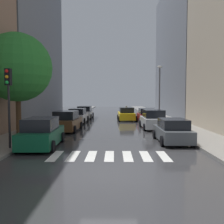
{
  "coord_description": "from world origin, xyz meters",
  "views": [
    {
      "loc": [
        0.24,
        -9.42,
        2.97
      ],
      "look_at": [
        -0.05,
        23.4,
        0.87
      ],
      "focal_mm": 39.66,
      "sensor_mm": 36.0,
      "label": 1
    }
  ],
  "objects_px": {
    "parked_car_right_nearest": "(172,131)",
    "street_tree_left": "(17,68)",
    "parked_car_left_third": "(78,116)",
    "taxi_midroad": "(126,114)",
    "parked_car_left_nearest": "(42,133)",
    "parked_car_right_third": "(146,116)",
    "parked_car_left_fourth": "(85,112)",
    "traffic_light_left_corner": "(8,90)",
    "parked_car_left_second": "(67,122)",
    "parked_car_right_second": "(153,120)",
    "lamp_post_right": "(160,89)"
  },
  "relations": [
    {
      "from": "parked_car_left_fourth",
      "to": "traffic_light_left_corner",
      "type": "distance_m",
      "value": 20.34
    },
    {
      "from": "street_tree_left",
      "to": "parked_car_left_second",
      "type": "bearing_deg",
      "value": 53.6
    },
    {
      "from": "parked_car_left_nearest",
      "to": "parked_car_right_third",
      "type": "bearing_deg",
      "value": -31.43
    },
    {
      "from": "parked_car_left_nearest",
      "to": "parked_car_right_nearest",
      "type": "relative_size",
      "value": 1.08
    },
    {
      "from": "parked_car_left_second",
      "to": "taxi_midroad",
      "type": "height_order",
      "value": "taxi_midroad"
    },
    {
      "from": "parked_car_left_third",
      "to": "taxi_midroad",
      "type": "xyz_separation_m",
      "value": [
        5.56,
        2.55,
        0.01
      ]
    },
    {
      "from": "parked_car_right_second",
      "to": "taxi_midroad",
      "type": "height_order",
      "value": "taxi_midroad"
    },
    {
      "from": "parked_car_left_third",
      "to": "parked_car_right_nearest",
      "type": "distance_m",
      "value": 14.13
    },
    {
      "from": "parked_car_left_fourth",
      "to": "parked_car_right_third",
      "type": "distance_m",
      "value": 9.33
    },
    {
      "from": "lamp_post_right",
      "to": "parked_car_right_nearest",
      "type": "bearing_deg",
      "value": -96.69
    },
    {
      "from": "parked_car_right_nearest",
      "to": "lamp_post_right",
      "type": "bearing_deg",
      "value": -7.05
    },
    {
      "from": "parked_car_right_second",
      "to": "lamp_post_right",
      "type": "height_order",
      "value": "lamp_post_right"
    },
    {
      "from": "parked_car_right_nearest",
      "to": "taxi_midroad",
      "type": "bearing_deg",
      "value": 8.71
    },
    {
      "from": "parked_car_right_nearest",
      "to": "street_tree_left",
      "type": "height_order",
      "value": "street_tree_left"
    },
    {
      "from": "parked_car_left_second",
      "to": "parked_car_right_nearest",
      "type": "distance_m",
      "value": 9.39
    },
    {
      "from": "parked_car_right_second",
      "to": "lamp_post_right",
      "type": "bearing_deg",
      "value": -16.22
    },
    {
      "from": "parked_car_left_nearest",
      "to": "parked_car_left_second",
      "type": "distance_m",
      "value": 6.78
    },
    {
      "from": "parked_car_right_nearest",
      "to": "lamp_post_right",
      "type": "xyz_separation_m",
      "value": [
        1.55,
        13.25,
        3.13
      ]
    },
    {
      "from": "parked_car_right_second",
      "to": "traffic_light_left_corner",
      "type": "relative_size",
      "value": 0.97
    },
    {
      "from": "parked_car_right_third",
      "to": "taxi_midroad",
      "type": "xyz_separation_m",
      "value": [
        -2.18,
        2.11,
        0.01
      ]
    },
    {
      "from": "parked_car_right_third",
      "to": "lamp_post_right",
      "type": "height_order",
      "value": "lamp_post_right"
    },
    {
      "from": "parked_car_right_second",
      "to": "traffic_light_left_corner",
      "type": "xyz_separation_m",
      "value": [
        -9.23,
        -9.13,
        2.47
      ]
    },
    {
      "from": "parked_car_left_second",
      "to": "traffic_light_left_corner",
      "type": "distance_m",
      "value": 8.29
    },
    {
      "from": "parked_car_left_nearest",
      "to": "parked_car_right_second",
      "type": "relative_size",
      "value": 1.08
    },
    {
      "from": "traffic_light_left_corner",
      "to": "parked_car_right_nearest",
      "type": "bearing_deg",
      "value": 15.2
    },
    {
      "from": "taxi_midroad",
      "to": "parked_car_left_fourth",
      "type": "bearing_deg",
      "value": 57.34
    },
    {
      "from": "street_tree_left",
      "to": "traffic_light_left_corner",
      "type": "height_order",
      "value": "street_tree_left"
    },
    {
      "from": "parked_car_left_nearest",
      "to": "parked_car_right_third",
      "type": "height_order",
      "value": "parked_car_left_nearest"
    },
    {
      "from": "taxi_midroad",
      "to": "street_tree_left",
      "type": "relative_size",
      "value": 0.6
    },
    {
      "from": "parked_car_right_nearest",
      "to": "parked_car_right_second",
      "type": "relative_size",
      "value": 1.0
    },
    {
      "from": "parked_car_left_nearest",
      "to": "parked_car_right_second",
      "type": "distance_m",
      "value": 11.26
    },
    {
      "from": "parked_car_left_fourth",
      "to": "taxi_midroad",
      "type": "relative_size",
      "value": 1.06
    },
    {
      "from": "parked_car_left_third",
      "to": "parked_car_right_third",
      "type": "bearing_deg",
      "value": -84.84
    },
    {
      "from": "parked_car_left_second",
      "to": "lamp_post_right",
      "type": "bearing_deg",
      "value": -46.66
    },
    {
      "from": "parked_car_right_nearest",
      "to": "parked_car_left_second",
      "type": "bearing_deg",
      "value": 56.19
    },
    {
      "from": "parked_car_right_nearest",
      "to": "street_tree_left",
      "type": "xyz_separation_m",
      "value": [
        -10.52,
        1.52,
        4.24
      ]
    },
    {
      "from": "parked_car_left_second",
      "to": "street_tree_left",
      "type": "relative_size",
      "value": 0.62
    },
    {
      "from": "parked_car_right_third",
      "to": "parked_car_left_fourth",
      "type": "bearing_deg",
      "value": 54.15
    },
    {
      "from": "parked_car_right_nearest",
      "to": "taxi_midroad",
      "type": "xyz_separation_m",
      "value": [
        -2.28,
        14.31,
        0.04
      ]
    },
    {
      "from": "parked_car_right_second",
      "to": "street_tree_left",
      "type": "height_order",
      "value": "street_tree_left"
    },
    {
      "from": "parked_car_left_third",
      "to": "parked_car_left_nearest",
      "type": "bearing_deg",
      "value": -178.66
    },
    {
      "from": "parked_car_left_fourth",
      "to": "parked_car_right_nearest",
      "type": "bearing_deg",
      "value": -155.77
    },
    {
      "from": "parked_car_right_third",
      "to": "traffic_light_left_corner",
      "type": "height_order",
      "value": "traffic_light_left_corner"
    },
    {
      "from": "traffic_light_left_corner",
      "to": "lamp_post_right",
      "type": "height_order",
      "value": "lamp_post_right"
    },
    {
      "from": "street_tree_left",
      "to": "parked_car_left_fourth",
      "type": "bearing_deg",
      "value": 80.17
    },
    {
      "from": "parked_car_left_nearest",
      "to": "traffic_light_left_corner",
      "type": "height_order",
      "value": "traffic_light_left_corner"
    },
    {
      "from": "parked_car_left_third",
      "to": "parked_car_right_nearest",
      "type": "xyz_separation_m",
      "value": [
        7.84,
        -11.76,
        -0.03
      ]
    },
    {
      "from": "parked_car_right_second",
      "to": "taxi_midroad",
      "type": "relative_size",
      "value": 0.95
    },
    {
      "from": "parked_car_left_second",
      "to": "taxi_midroad",
      "type": "distance_m",
      "value": 10.69
    },
    {
      "from": "parked_car_left_third",
      "to": "lamp_post_right",
      "type": "bearing_deg",
      "value": -79.07
    }
  ]
}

